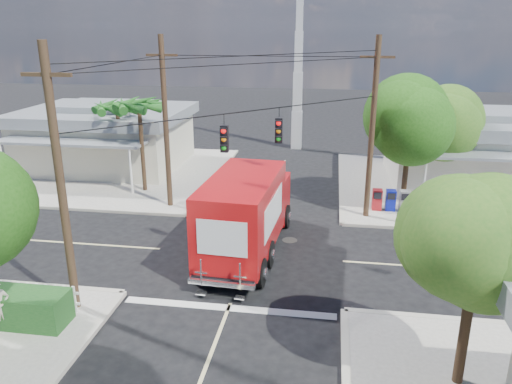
# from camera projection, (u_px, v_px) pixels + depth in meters

# --- Properties ---
(ground) EXTENTS (120.00, 120.00, 0.00)m
(ground) POSITION_uv_depth(u_px,v_px,m) (249.00, 255.00, 21.47)
(ground) COLOR black
(ground) RESTS_ON ground
(sidewalk_ne) EXTENTS (14.12, 14.12, 0.14)m
(sidewalk_ne) POSITION_uv_depth(u_px,v_px,m) (456.00, 188.00, 30.07)
(sidewalk_ne) COLOR gray
(sidewalk_ne) RESTS_ON ground
(sidewalk_nw) EXTENTS (14.12, 14.12, 0.14)m
(sidewalk_nw) POSITION_uv_depth(u_px,v_px,m) (115.00, 173.00, 33.22)
(sidewalk_nw) COLOR gray
(sidewalk_nw) RESTS_ON ground
(road_markings) EXTENTS (32.00, 32.00, 0.01)m
(road_markings) POSITION_uv_depth(u_px,v_px,m) (243.00, 271.00, 20.09)
(road_markings) COLOR beige
(road_markings) RESTS_ON ground
(building_ne) EXTENTS (11.80, 10.20, 4.50)m
(building_ne) POSITION_uv_depth(u_px,v_px,m) (485.00, 148.00, 30.14)
(building_ne) COLOR beige
(building_ne) RESTS_ON sidewalk_ne
(building_nw) EXTENTS (10.80, 10.20, 4.30)m
(building_nw) POSITION_uv_depth(u_px,v_px,m) (107.00, 135.00, 34.18)
(building_nw) COLOR beige
(building_nw) RESTS_ON sidewalk_nw
(radio_tower) EXTENTS (0.80, 0.80, 17.00)m
(radio_tower) POSITION_uv_depth(u_px,v_px,m) (298.00, 77.00, 38.35)
(radio_tower) COLOR silver
(radio_tower) RESTS_ON ground
(tree_ne_front) EXTENTS (4.21, 4.14, 6.66)m
(tree_ne_front) POSITION_uv_depth(u_px,v_px,m) (411.00, 121.00, 25.25)
(tree_ne_front) COLOR #422D1C
(tree_ne_front) RESTS_ON sidewalk_ne
(tree_ne_back) EXTENTS (3.77, 3.66, 5.82)m
(tree_ne_back) POSITION_uv_depth(u_px,v_px,m) (453.00, 126.00, 27.12)
(tree_ne_back) COLOR #422D1C
(tree_ne_back) RESTS_ON sidewalk_ne
(tree_se) EXTENTS (3.67, 3.54, 5.62)m
(tree_se) POSITION_uv_depth(u_px,v_px,m) (478.00, 252.00, 12.39)
(tree_se) COLOR #422D1C
(tree_se) RESTS_ON sidewalk_se
(palm_nw_front) EXTENTS (3.01, 3.08, 5.59)m
(palm_nw_front) POSITION_uv_depth(u_px,v_px,m) (139.00, 107.00, 27.98)
(palm_nw_front) COLOR #422D1C
(palm_nw_front) RESTS_ON sidewalk_nw
(palm_nw_back) EXTENTS (3.01, 3.08, 5.19)m
(palm_nw_back) POSITION_uv_depth(u_px,v_px,m) (117.00, 108.00, 29.79)
(palm_nw_back) COLOR #422D1C
(palm_nw_back) RESTS_ON sidewalk_nw
(utility_poles) EXTENTS (12.00, 10.68, 9.00)m
(utility_poles) POSITION_uv_depth(u_px,v_px,m) (219.00, 139.00, 21.72)
(utility_poles) COLOR #473321
(utility_poles) RESTS_ON ground
(vending_boxes) EXTENTS (1.90, 0.50, 1.10)m
(vending_boxes) POSITION_uv_depth(u_px,v_px,m) (391.00, 200.00, 26.12)
(vending_boxes) COLOR #A8171D
(vending_boxes) RESTS_ON sidewalk_ne
(delivery_truck) EXTENTS (3.14, 8.48, 3.60)m
(delivery_truck) POSITION_uv_depth(u_px,v_px,m) (247.00, 213.00, 21.18)
(delivery_truck) COLOR black
(delivery_truck) RESTS_ON ground
(parked_car) EXTENTS (5.30, 2.71, 1.43)m
(parked_car) POSITION_uv_depth(u_px,v_px,m) (479.00, 229.00, 22.37)
(parked_car) COLOR silver
(parked_car) RESTS_ON ground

